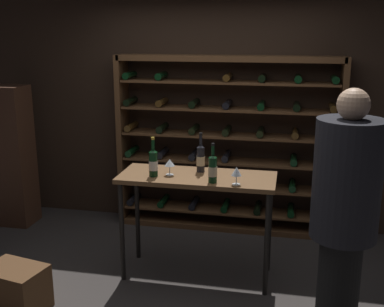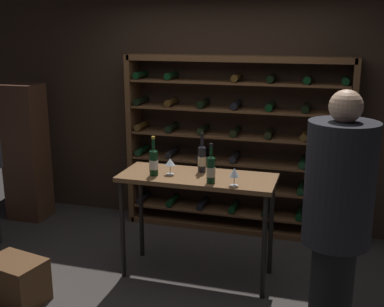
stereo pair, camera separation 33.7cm
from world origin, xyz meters
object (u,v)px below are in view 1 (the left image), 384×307
(wine_bottle_black_capsule, at_px, (213,168))
(wine_glass_stemmed_right, at_px, (170,163))
(wine_bottle_green_slim, at_px, (201,158))
(tasting_table, at_px, (197,188))
(wine_crate, at_px, (16,289))
(wine_glass_stemmed_left, at_px, (237,172))
(wine_rack, at_px, (226,146))
(display_cabinet, at_px, (11,156))
(wine_bottle_amber_reserve, at_px, (153,162))
(person_guest_plum_blouse, at_px, (345,207))

(wine_bottle_black_capsule, xyz_separation_m, wine_glass_stemmed_right, (-0.41, 0.13, -0.01))
(wine_bottle_green_slim, bearing_deg, wine_bottle_black_capsule, -61.63)
(tasting_table, bearing_deg, wine_crate, -146.97)
(wine_glass_stemmed_right, bearing_deg, wine_bottle_green_slim, 32.39)
(wine_bottle_black_capsule, relative_size, wine_glass_stemmed_left, 2.21)
(wine_rack, xyz_separation_m, tasting_table, (-0.10, -1.15, -0.11))
(wine_rack, relative_size, display_cabinet, 1.52)
(wine_bottle_black_capsule, bearing_deg, wine_bottle_amber_reserve, 172.50)
(person_guest_plum_blouse, height_order, wine_glass_stemmed_right, person_guest_plum_blouse)
(tasting_table, bearing_deg, wine_bottle_green_slim, 86.59)
(tasting_table, height_order, display_cabinet, display_cabinet)
(display_cabinet, xyz_separation_m, wine_bottle_black_capsule, (2.50, -0.97, 0.28))
(wine_bottle_black_capsule, bearing_deg, tasting_table, 134.28)
(wine_rack, distance_m, wine_glass_stemmed_right, 1.24)
(wine_bottle_black_capsule, bearing_deg, wine_bottle_green_slim, 118.37)
(wine_bottle_green_slim, bearing_deg, wine_rack, 84.79)
(wine_crate, distance_m, wine_glass_stemmed_right, 1.63)
(wine_rack, distance_m, person_guest_plum_blouse, 2.12)
(wine_bottle_green_slim, distance_m, wine_glass_stemmed_left, 0.48)
(wine_bottle_green_slim, xyz_separation_m, wine_glass_stemmed_left, (0.36, -0.31, -0.02))
(tasting_table, distance_m, wine_glass_stemmed_left, 0.47)
(wine_crate, xyz_separation_m, display_cabinet, (-1.01, 1.67, 0.62))
(wine_rack, bearing_deg, wine_bottle_black_capsule, -87.21)
(person_guest_plum_blouse, relative_size, wine_glass_stemmed_left, 11.98)
(wine_rack, xyz_separation_m, wine_glass_stemmed_left, (0.27, -1.34, 0.11))
(wine_glass_stemmed_left, bearing_deg, wine_bottle_amber_reserve, 173.18)
(wine_bottle_green_slim, bearing_deg, person_guest_plum_blouse, -33.82)
(tasting_table, height_order, wine_crate, tasting_table)
(tasting_table, xyz_separation_m, person_guest_plum_blouse, (1.19, -0.67, 0.16))
(person_guest_plum_blouse, xyz_separation_m, wine_bottle_amber_reserve, (-1.56, 0.57, 0.08))
(display_cabinet, bearing_deg, wine_bottle_green_slim, -16.22)
(wine_bottle_amber_reserve, distance_m, wine_bottle_green_slim, 0.44)
(wine_glass_stemmed_left, bearing_deg, wine_crate, -158.26)
(wine_bottle_amber_reserve, relative_size, wine_bottle_green_slim, 0.98)
(wine_crate, bearing_deg, wine_bottle_black_capsule, 24.92)
(wine_rack, xyz_separation_m, wine_bottle_green_slim, (-0.09, -1.03, 0.13))
(wine_crate, xyz_separation_m, wine_bottle_green_slim, (1.33, 0.99, 0.91))
(wine_crate, height_order, display_cabinet, display_cabinet)
(person_guest_plum_blouse, bearing_deg, wine_crate, 63.36)
(wine_crate, relative_size, display_cabinet, 0.30)
(tasting_table, distance_m, wine_bottle_green_slim, 0.27)
(display_cabinet, relative_size, wine_glass_stemmed_right, 11.07)
(wine_glass_stemmed_right, bearing_deg, wine_bottle_black_capsule, -18.31)
(wine_glass_stemmed_right, bearing_deg, wine_crate, -142.66)
(wine_rack, distance_m, wine_bottle_green_slim, 1.04)
(wine_crate, bearing_deg, wine_glass_stemmed_left, 21.74)
(display_cabinet, bearing_deg, tasting_table, -19.01)
(wine_glass_stemmed_left, bearing_deg, wine_glass_stemmed_right, 165.96)
(wine_bottle_black_capsule, bearing_deg, wine_glass_stemmed_left, -5.02)
(person_guest_plum_blouse, distance_m, wine_bottle_amber_reserve, 1.66)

